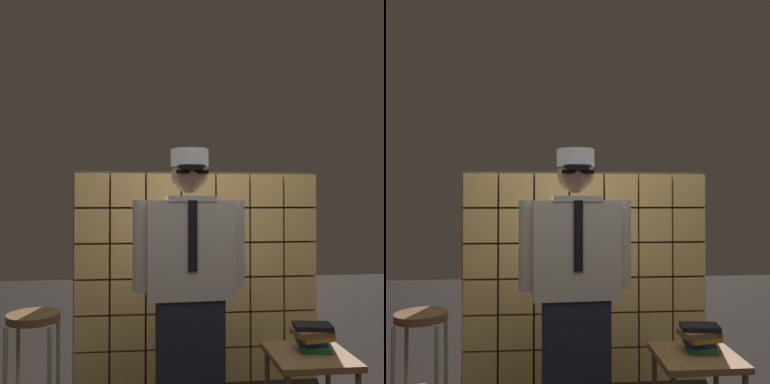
% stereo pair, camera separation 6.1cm
% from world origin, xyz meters
% --- Properties ---
extents(glass_block_wall, '(2.03, 0.10, 1.74)m').
position_xyz_m(glass_block_wall, '(0.00, 1.29, 0.85)').
color(glass_block_wall, '#F2C672').
rests_on(glass_block_wall, ground).
extents(standing_person, '(0.72, 0.31, 1.81)m').
position_xyz_m(standing_person, '(-0.15, 0.46, 0.94)').
color(standing_person, '#1E2333').
rests_on(standing_person, ground).
extents(bar_stool, '(0.34, 0.34, 0.75)m').
position_xyz_m(bar_stool, '(-1.16, 0.65, 0.56)').
color(bar_stool, brown).
rests_on(bar_stool, ground).
extents(side_table, '(0.52, 0.52, 0.49)m').
position_xyz_m(side_table, '(0.63, 0.46, 0.43)').
color(side_table, brown).
rests_on(side_table, ground).
extents(book_stack, '(0.28, 0.22, 0.17)m').
position_xyz_m(book_stack, '(0.67, 0.50, 0.59)').
color(book_stack, '#1E592D').
rests_on(book_stack, side_table).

